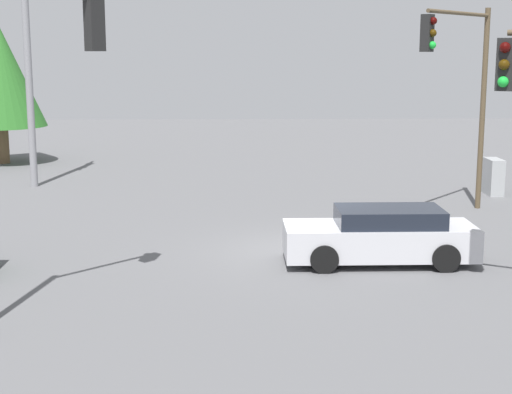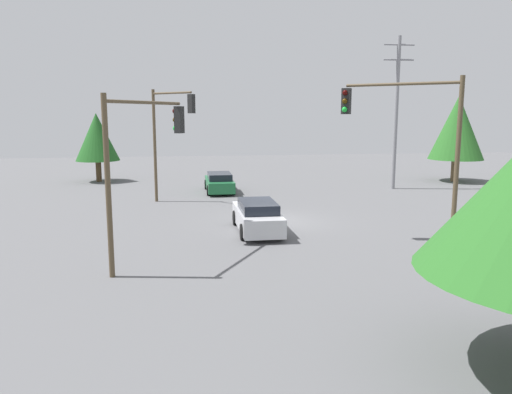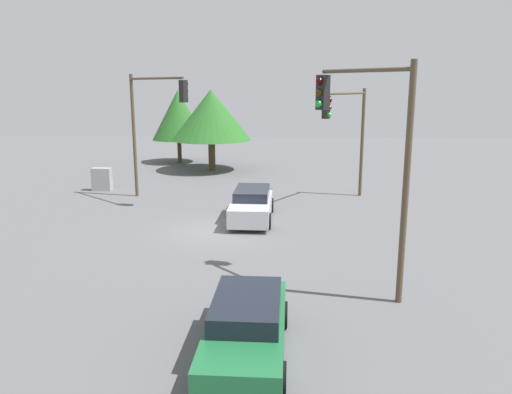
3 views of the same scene
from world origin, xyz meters
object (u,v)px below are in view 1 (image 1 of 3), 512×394
Objects in this scene: traffic_signal_main at (464,73)px; electrical_cabinet at (493,177)px; traffic_signal_cross at (14,93)px; sedan_silver at (381,236)px.

traffic_signal_main is 6.04m from electrical_cabinet.
traffic_signal_cross is 5.01× the size of electrical_cabinet.
traffic_signal_main is at bearing -5.12° from traffic_signal_cross.
traffic_signal_cross is at bearing -10.79° from traffic_signal_main.
sedan_silver is 9.65m from traffic_signal_cross.
sedan_silver is at bearing 6.76° from traffic_signal_main.
electrical_cabinet is (-13.37, 13.85, -3.87)m from traffic_signal_cross.
sedan_silver is 3.58× the size of electrical_cabinet.
traffic_signal_cross reaches higher than traffic_signal_main.
sedan_silver is 0.72× the size of traffic_signal_main.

